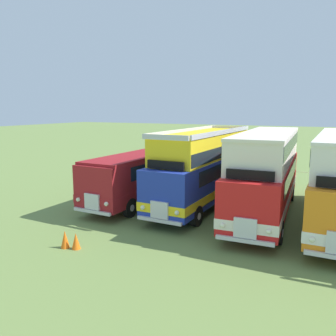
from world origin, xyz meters
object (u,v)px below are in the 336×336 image
bus_first_in_row (147,172)px  cone_near_end (65,239)px  cone_mid_row (76,241)px  bus_second_in_row (204,166)px  bus_third_in_row (266,170)px

bus_first_in_row → cone_near_end: size_ratio=14.72×
cone_mid_row → bus_first_in_row: bearing=98.8°
cone_near_end → cone_mid_row: bearing=12.7°
bus_second_in_row → cone_mid_row: size_ratio=15.92×
bus_third_in_row → bus_first_in_row: bearing=178.4°
bus_first_in_row → bus_third_in_row: size_ratio=0.95×
bus_third_in_row → cone_mid_row: size_ratio=16.78×
bus_second_in_row → bus_third_in_row: 3.70m
bus_first_in_row → bus_second_in_row: size_ratio=1.00×
cone_near_end → cone_mid_row: 0.49m
bus_third_in_row → cone_mid_row: 10.36m
bus_first_in_row → cone_mid_row: bearing=-81.2°
bus_third_in_row → cone_near_end: 10.73m
cone_mid_row → bus_second_in_row: bearing=74.3°
bus_second_in_row → cone_mid_row: 9.13m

